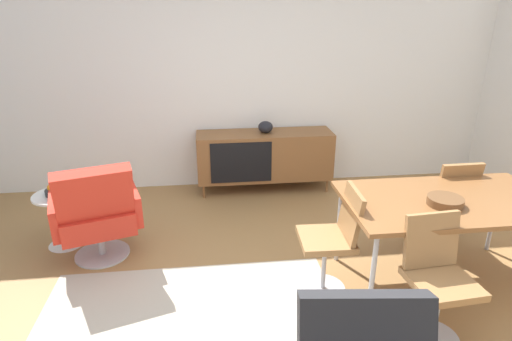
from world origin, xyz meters
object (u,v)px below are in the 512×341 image
(dining_chair_near_window, at_px, (334,237))
(side_table_round, at_px, (61,214))
(vase_cobalt, at_px, (266,127))
(wooden_bowl_on_table, at_px, (445,201))
(dining_table, at_px, (448,204))
(dining_chair_back_right, at_px, (448,198))
(sideboard, at_px, (264,155))
(fruit_bowl, at_px, (57,191))
(dining_chair_front_left, at_px, (437,275))
(lounge_chair_red, at_px, (96,212))

(dining_chair_near_window, bearing_deg, side_table_round, 157.74)
(vase_cobalt, bearing_deg, wooden_bowl_on_table, -63.44)
(dining_table, distance_m, side_table_round, 3.35)
(vase_cobalt, distance_m, dining_chair_back_right, 2.10)
(sideboard, xyz_separation_m, fruit_bowl, (-2.04, -1.06, 0.12))
(fruit_bowl, bearing_deg, sideboard, 27.53)
(dining_chair_back_right, height_order, dining_chair_near_window, same)
(dining_chair_front_left, height_order, dining_chair_near_window, same)
(wooden_bowl_on_table, xyz_separation_m, dining_chair_front_left, (-0.26, -0.47, -0.30))
(lounge_chair_red, bearing_deg, dining_table, -13.09)
(wooden_bowl_on_table, bearing_deg, dining_table, 46.30)
(sideboard, bearing_deg, dining_chair_near_window, -82.56)
(dining_chair_back_right, height_order, dining_chair_front_left, same)
(sideboard, distance_m, dining_chair_near_window, 2.02)
(sideboard, distance_m, side_table_round, 2.30)
(vase_cobalt, xyz_separation_m, wooden_bowl_on_table, (1.05, -2.10, -0.02))
(lounge_chair_red, relative_size, fruit_bowl, 4.73)
(sideboard, height_order, dining_chair_back_right, dining_chair_back_right)
(dining_table, height_order, dining_chair_back_right, dining_chair_back_right)
(dining_chair_front_left, bearing_deg, side_table_round, 152.14)
(sideboard, xyz_separation_m, dining_chair_near_window, (0.26, -2.01, 0.03))
(wooden_bowl_on_table, bearing_deg, lounge_chair_red, 164.62)
(dining_chair_front_left, relative_size, lounge_chair_red, 0.90)
(vase_cobalt, bearing_deg, dining_chair_back_right, -44.15)
(wooden_bowl_on_table, relative_size, dining_chair_near_window, 0.30)
(lounge_chair_red, height_order, fruit_bowl, lounge_chair_red)
(vase_cobalt, relative_size, dining_chair_near_window, 0.20)
(sideboard, relative_size, dining_chair_near_window, 1.87)
(dining_chair_front_left, height_order, side_table_round, dining_chair_front_left)
(fruit_bowl, bearing_deg, dining_chair_near_window, -22.27)
(dining_chair_back_right, xyz_separation_m, dining_chair_front_left, (-0.71, -1.12, 0.00))
(side_table_round, height_order, fruit_bowl, fruit_bowl)
(dining_chair_back_right, bearing_deg, dining_chair_front_left, -122.27)
(vase_cobalt, distance_m, dining_table, 2.31)
(dining_chair_front_left, xyz_separation_m, fruit_bowl, (-2.84, 1.50, 0.09))
(dining_table, height_order, dining_chair_front_left, dining_chair_front_left)
(dining_chair_near_window, distance_m, lounge_chair_red, 2.01)
(dining_chair_front_left, bearing_deg, sideboard, 107.25)
(sideboard, bearing_deg, lounge_chair_red, -140.41)
(wooden_bowl_on_table, distance_m, lounge_chair_red, 2.82)
(sideboard, height_order, vase_cobalt, vase_cobalt)
(vase_cobalt, distance_m, dining_chair_near_window, 2.05)
(dining_chair_near_window, bearing_deg, dining_chair_back_right, 24.34)
(dining_table, relative_size, side_table_round, 3.08)
(vase_cobalt, relative_size, dining_table, 0.11)
(sideboard, bearing_deg, side_table_round, -152.47)
(dining_chair_front_left, bearing_deg, dining_chair_near_window, 133.81)
(dining_chair_front_left, relative_size, dining_chair_near_window, 1.00)
(dining_table, xyz_separation_m, lounge_chair_red, (-2.79, 0.65, -0.23))
(sideboard, relative_size, lounge_chair_red, 1.69)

